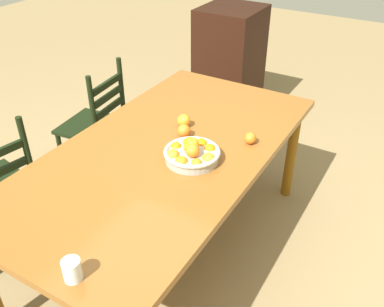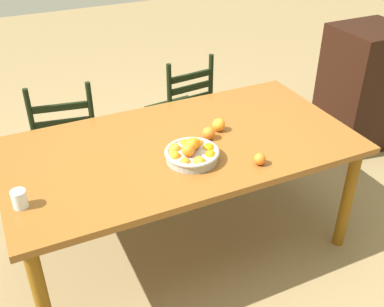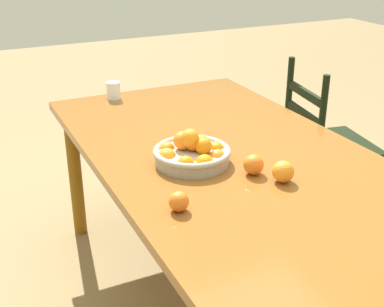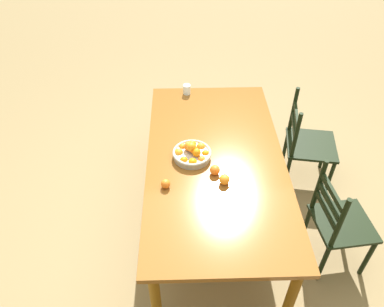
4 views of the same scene
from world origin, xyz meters
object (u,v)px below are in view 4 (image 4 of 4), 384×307
at_px(fruit_bowl, 192,153).
at_px(orange_loose_2, 166,184).
at_px(orange_loose_0, 225,179).
at_px(orange_loose_1, 215,170).
at_px(chair_by_cabinet, 338,223).
at_px(dining_table, 215,165).
at_px(drinking_glass, 187,89).
at_px(chair_near_window, 307,145).

xyz_separation_m(fruit_bowl, orange_loose_2, (0.31, -0.20, -0.01)).
bearing_deg(orange_loose_0, orange_loose_1, -148.33).
bearing_deg(chair_by_cabinet, fruit_bowl, 62.45).
bearing_deg(dining_table, orange_loose_1, -6.56).
xyz_separation_m(chair_by_cabinet, orange_loose_0, (-0.14, -0.86, 0.35)).
height_order(chair_by_cabinet, drinking_glass, chair_by_cabinet).
bearing_deg(chair_near_window, orange_loose_1, 136.20).
bearing_deg(orange_loose_1, drinking_glass, -170.29).
bearing_deg(chair_near_window, fruit_bowl, 124.34).
distance_m(dining_table, chair_by_cabinet, 1.02).
relative_size(chair_by_cabinet, fruit_bowl, 3.13).
height_order(fruit_bowl, orange_loose_0, fruit_bowl).
relative_size(fruit_bowl, drinking_glass, 3.31).
distance_m(dining_table, orange_loose_2, 0.49).
xyz_separation_m(fruit_bowl, orange_loose_0, (0.28, 0.22, -0.00)).
bearing_deg(dining_table, fruit_bowl, -95.16).
height_order(orange_loose_1, orange_loose_2, orange_loose_1).
xyz_separation_m(fruit_bowl, drinking_glass, (-0.90, -0.02, 0.00)).
relative_size(fruit_bowl, orange_loose_1, 3.98).
height_order(chair_near_window, orange_loose_2, chair_near_window).
bearing_deg(orange_loose_0, chair_near_window, 132.07).
xyz_separation_m(chair_by_cabinet, fruit_bowl, (-0.42, -1.08, 0.35)).
relative_size(chair_near_window, chair_by_cabinet, 0.98).
height_order(fruit_bowl, orange_loose_1, fruit_bowl).
xyz_separation_m(dining_table, drinking_glass, (-0.92, -0.21, 0.12)).
xyz_separation_m(chair_by_cabinet, drinking_glass, (-1.32, -1.11, 0.36)).
height_order(chair_by_cabinet, orange_loose_1, chair_by_cabinet).
distance_m(orange_loose_2, drinking_glass, 1.22).
bearing_deg(chair_by_cabinet, orange_loose_0, 74.63).
xyz_separation_m(dining_table, chair_by_cabinet, (0.41, 0.90, -0.24)).
xyz_separation_m(chair_near_window, chair_by_cabinet, (0.92, -0.00, 0.01)).
xyz_separation_m(orange_loose_2, drinking_glass, (-1.21, 0.17, 0.01)).
height_order(chair_near_window, chair_by_cabinet, chair_by_cabinet).
xyz_separation_m(orange_loose_0, orange_loose_1, (-0.10, -0.06, -0.00)).
bearing_deg(orange_loose_0, dining_table, -171.15).
relative_size(dining_table, drinking_glass, 22.28).
distance_m(dining_table, fruit_bowl, 0.22).
relative_size(orange_loose_0, orange_loose_1, 1.04).
bearing_deg(chair_near_window, orange_loose_2, 131.98).
height_order(fruit_bowl, drinking_glass, fruit_bowl).
distance_m(chair_by_cabinet, orange_loose_1, 1.01).
height_order(chair_by_cabinet, orange_loose_2, chair_by_cabinet).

